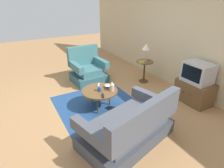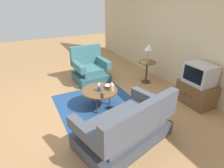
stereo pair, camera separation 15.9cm
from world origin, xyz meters
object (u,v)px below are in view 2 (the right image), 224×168
Objects in this scene: television at (200,74)px; mug at (99,89)px; tv_remote_dark at (102,95)px; book at (144,63)px; table_lamp at (149,48)px; couch at (126,128)px; coffee_table at (100,91)px; tv_remote_silver at (99,85)px; armchair at (90,70)px; tv_stand at (196,93)px; vase at (112,86)px; bowl at (109,86)px; side_table at (147,68)px.

television reaches higher than mug.
book is (-0.84, 1.59, 0.18)m from tv_remote_dark.
couch is at bearing -43.84° from table_lamp.
coffee_table is 4.83× the size of tv_remote_silver.
coffee_table is at bearing 74.07° from armchair.
armchair reaches higher than couch.
couch is 1.17m from mug.
tv_stand is at bearing -4.21° from couch.
table_lamp reaches higher than tv_remote_silver.
coffee_table is 1.92m from table_lamp.
vase reaches higher than tv_remote_silver.
armchair is 0.56× the size of couch.
bowl is (-0.02, 0.22, 0.06)m from coffee_table.
bowl is at bearing 63.18° from tv_remote_silver.
armchair reaches higher than tv_remote_silver.
mug is (0.66, -1.71, 0.05)m from side_table.
tv_stand is at bearing 69.18° from vase.
book is (-0.72, 1.31, 0.09)m from vase.
tv_remote_silver is at bearing 158.36° from mug.
table_lamp is 0.42m from book.
television reaches higher than couch.
vase is (-0.67, -1.77, 0.28)m from tv_stand.
side_table is at bearing -40.74° from tv_remote_dark.
coffee_table is at bearing -69.38° from table_lamp.
couch is 1.19m from coffee_table.
side_table is 0.79× the size of tv_stand.
armchair is at bearing 9.37° from tv_remote_dark.
couch is 10.46× the size of bowl.
mug is at bearing -111.48° from television.
tv_stand is 1.91m from vase.
tv_stand reaches higher than tv_remote_dark.
tv_remote_dark is at bearing -105.22° from television.
side_table is 0.56m from table_lamp.
mug reaches higher than tv_remote_dark.
armchair is 1.59× the size of side_table.
tv_remote_dark is at bearing -36.70° from book.
television is 4.43× the size of mug.
armchair is 1.73m from table_lamp.
vase is at bearing -2.09° from bowl.
tv_remote_silver is at bearing -75.57° from table_lamp.
tv_stand is 1.66m from table_lamp.
side_table is 2.94× the size of vase.
vase is at bearing 82.71° from armchair.
book is (-0.56, 1.31, 0.17)m from bowl.
coffee_table is 1.65m from book.
tv_remote_dark is 1.81m from book.
side_table is 2.18× the size of book.
television is at bearing 69.08° from vase.
table_lamp reaches higher than side_table.
vase is 1.50m from book.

